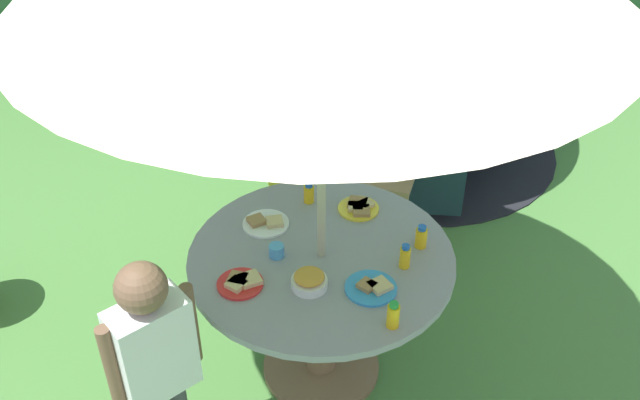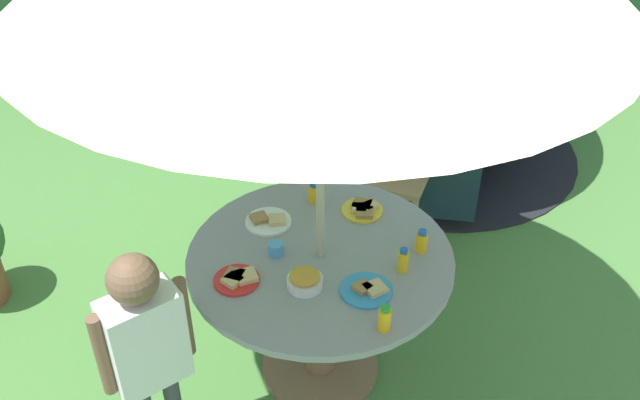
% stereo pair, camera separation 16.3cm
% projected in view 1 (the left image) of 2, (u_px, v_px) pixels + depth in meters
% --- Properties ---
extents(ground_plane, '(10.00, 10.00, 0.02)m').
position_uv_depth(ground_plane, '(321.00, 369.00, 3.47)').
color(ground_plane, '#477A38').
extents(garden_table, '(1.16, 1.16, 0.73)m').
position_uv_depth(garden_table, '(321.00, 287.00, 3.15)').
color(garden_table, brown).
rests_on(garden_table, ground_plane).
extents(wooden_chair, '(0.60, 0.61, 0.94)m').
position_uv_depth(wooden_chair, '(382.00, 149.00, 4.13)').
color(wooden_chair, tan).
rests_on(wooden_chair, ground_plane).
extents(dome_tent, '(2.38, 2.38, 1.75)m').
position_uv_depth(dome_tent, '(427.00, 33.00, 4.66)').
color(dome_tent, teal).
rests_on(dome_tent, ground_plane).
extents(child_in_yellow_shirt, '(0.22, 0.43, 1.28)m').
position_uv_depth(child_in_yellow_shirt, '(278.00, 130.00, 3.73)').
color(child_in_yellow_shirt, navy).
rests_on(child_in_yellow_shirt, ground_plane).
extents(child_in_white_shirt, '(0.34, 0.29, 1.12)m').
position_uv_depth(child_in_white_shirt, '(153.00, 349.00, 2.63)').
color(child_in_white_shirt, '#3F3F47').
rests_on(child_in_white_shirt, ground_plane).
extents(snack_bowl, '(0.15, 0.15, 0.07)m').
position_uv_depth(snack_bowl, '(309.00, 280.00, 2.85)').
color(snack_bowl, white).
rests_on(snack_bowl, garden_table).
extents(plate_near_left, '(0.21, 0.21, 0.03)m').
position_uv_depth(plate_near_left, '(266.00, 223.00, 3.20)').
color(plate_near_left, white).
rests_on(plate_near_left, garden_table).
extents(plate_far_right, '(0.19, 0.19, 0.03)m').
position_uv_depth(plate_far_right, '(241.00, 282.00, 2.88)').
color(plate_far_right, red).
rests_on(plate_far_right, garden_table).
extents(plate_near_right, '(0.19, 0.19, 0.03)m').
position_uv_depth(plate_near_right, '(359.00, 207.00, 3.29)').
color(plate_near_right, yellow).
rests_on(plate_near_right, garden_table).
extents(plate_mid_right, '(0.21, 0.21, 0.03)m').
position_uv_depth(plate_mid_right, '(372.00, 287.00, 2.85)').
color(plate_mid_right, '#338CD8').
rests_on(plate_mid_right, garden_table).
extents(juice_bottle_far_left, '(0.05, 0.05, 0.11)m').
position_uv_depth(juice_bottle_far_left, '(421.00, 237.00, 3.05)').
color(juice_bottle_far_left, yellow).
rests_on(juice_bottle_far_left, garden_table).
extents(juice_bottle_center_front, '(0.05, 0.05, 0.11)m').
position_uv_depth(juice_bottle_center_front, '(405.00, 257.00, 2.94)').
color(juice_bottle_center_front, yellow).
rests_on(juice_bottle_center_front, garden_table).
extents(juice_bottle_center_back, '(0.05, 0.05, 0.10)m').
position_uv_depth(juice_bottle_center_back, '(308.00, 193.00, 3.32)').
color(juice_bottle_center_back, yellow).
rests_on(juice_bottle_center_back, garden_table).
extents(juice_bottle_mid_left, '(0.05, 0.05, 0.12)m').
position_uv_depth(juice_bottle_mid_left, '(393.00, 315.00, 2.66)').
color(juice_bottle_mid_left, yellow).
rests_on(juice_bottle_mid_left, garden_table).
extents(cup_near, '(0.07, 0.07, 0.06)m').
position_uv_depth(cup_near, '(277.00, 251.00, 3.01)').
color(cup_near, '#4C99D8').
rests_on(cup_near, garden_table).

